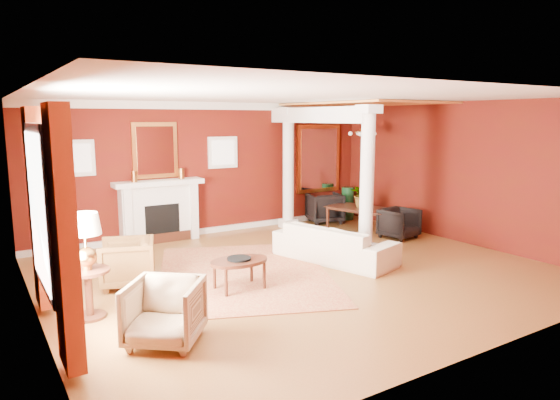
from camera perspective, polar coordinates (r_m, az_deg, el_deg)
ground at (r=8.50m, az=2.38°, el=-8.16°), size 8.00×8.00×0.00m
room_shell at (r=8.13m, az=2.48°, el=5.54°), size 8.04×7.04×2.92m
fireplace at (r=10.70m, az=-13.60°, el=-1.22°), size 1.85×0.42×1.29m
overmantel_mirror at (r=10.68m, az=-14.09°, el=5.53°), size 0.95×0.07×1.15m
flank_window_left at (r=10.32m, az=-22.31°, el=4.44°), size 0.70×0.07×0.70m
flank_window_right at (r=11.27m, az=-6.55°, el=5.43°), size 0.70×0.07×0.70m
left_window at (r=6.22m, az=-25.02°, el=-2.01°), size 0.21×2.55×2.60m
column_front at (r=9.47m, az=9.92°, el=2.35°), size 0.36×0.36×2.80m
column_back at (r=11.60m, az=0.96°, el=3.75°), size 0.36×0.36×2.80m
header_beam at (r=10.65m, az=4.26°, el=9.65°), size 0.30×3.20×0.32m
amber_ceiling at (r=11.26m, az=9.54°, el=10.81°), size 2.30×3.40×0.04m
dining_mirror at (r=12.65m, az=4.42°, el=4.74°), size 1.30×0.07×1.70m
chandelier at (r=11.33m, az=9.48°, el=7.65°), size 0.60×0.62×0.75m
crown_trim at (r=11.14m, az=-7.82°, el=10.61°), size 8.00×0.08×0.16m
base_trim at (r=11.41m, az=-7.51°, el=-3.38°), size 8.00×0.08×0.12m
rug at (r=8.38m, az=-4.17°, el=-8.39°), size 3.90×4.40×0.01m
sofa at (r=9.05m, az=6.25°, el=-4.26°), size 1.27×2.33×0.88m
armchair_leopard at (r=8.03m, az=-17.10°, el=-6.62°), size 0.95×0.98×0.81m
armchair_stripe at (r=5.96m, az=-13.07°, el=-12.06°), size 1.08×1.07×0.81m
coffee_table at (r=7.55m, az=-4.69°, el=-7.15°), size 0.91×0.91×0.46m
coffee_book at (r=7.53m, az=-5.01°, el=-5.91°), size 0.17×0.05×0.24m
side_table at (r=6.81m, az=-21.29°, el=-5.25°), size 0.55×0.55×1.38m
dining_table at (r=11.62m, az=9.32°, el=-1.37°), size 0.96×1.61×0.85m
dining_chair_near at (r=11.02m, az=13.47°, el=-2.44°), size 0.79×0.75×0.71m
dining_chair_far at (r=12.36m, az=5.12°, el=-0.74°), size 0.97×0.94×0.81m
green_urn at (r=12.82m, az=7.71°, el=-0.76°), size 0.35×0.35×0.84m
potted_plant at (r=11.53m, az=9.40°, el=1.87°), size 0.72×0.75×0.48m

